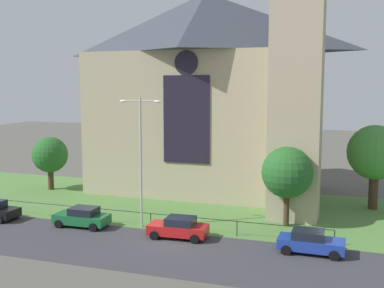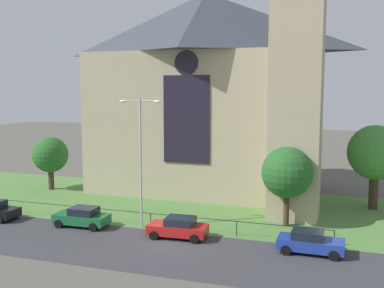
# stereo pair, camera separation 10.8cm
# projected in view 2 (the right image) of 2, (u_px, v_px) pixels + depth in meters

# --- Properties ---
(ground) EXTENTS (160.00, 160.00, 0.00)m
(ground) POSITION_uv_depth(u_px,v_px,m) (210.00, 206.00, 42.31)
(ground) COLOR #56544C
(road_asphalt) EXTENTS (120.00, 8.00, 0.01)m
(road_asphalt) POSITION_uv_depth(u_px,v_px,m) (158.00, 250.00, 31.01)
(road_asphalt) COLOR #38383D
(road_asphalt) RESTS_ON ground
(grass_verge) EXTENTS (120.00, 20.00, 0.01)m
(grass_verge) POSITION_uv_depth(u_px,v_px,m) (203.00, 212.00, 40.42)
(grass_verge) COLOR #517F3D
(grass_verge) RESTS_ON ground
(church_building) EXTENTS (23.20, 16.20, 26.00)m
(church_building) POSITION_uv_depth(u_px,v_px,m) (211.00, 91.00, 47.51)
(church_building) COLOR tan
(church_building) RESTS_ON ground
(iron_railing) EXTENTS (26.94, 0.07, 1.13)m
(iron_railing) POSITION_uv_depth(u_px,v_px,m) (151.00, 215.00, 35.91)
(iron_railing) COLOR black
(iron_railing) RESTS_ON ground
(tree_right_near) EXTENTS (3.94, 3.94, 6.16)m
(tree_right_near) POSITION_uv_depth(u_px,v_px,m) (287.00, 173.00, 36.00)
(tree_right_near) COLOR #423021
(tree_right_near) RESTS_ON ground
(tree_right_far) EXTENTS (4.75, 4.75, 7.40)m
(tree_right_far) POSITION_uv_depth(u_px,v_px,m) (375.00, 153.00, 40.84)
(tree_right_far) COLOR #423021
(tree_right_far) RESTS_ON ground
(tree_left_far) EXTENTS (3.69, 3.69, 5.51)m
(tree_left_far) POSITION_uv_depth(u_px,v_px,m) (50.00, 155.00, 48.89)
(tree_left_far) COLOR #423021
(tree_left_far) RESTS_ON ground
(streetlamp_near) EXTENTS (3.37, 0.26, 9.86)m
(streetlamp_near) POSITION_uv_depth(u_px,v_px,m) (141.00, 148.00, 35.41)
(streetlamp_near) COLOR #B2B2B7
(streetlamp_near) RESTS_ON ground
(parked_car_green) EXTENTS (4.23, 2.09, 1.51)m
(parked_car_green) POSITION_uv_depth(u_px,v_px,m) (82.00, 217.00, 36.22)
(parked_car_green) COLOR #196033
(parked_car_green) RESTS_ON ground
(parked_car_red) EXTENTS (4.28, 2.18, 1.51)m
(parked_car_red) POSITION_uv_depth(u_px,v_px,m) (178.00, 228.00, 33.50)
(parked_car_red) COLOR #B21919
(parked_car_red) RESTS_ON ground
(parked_car_blue) EXTENTS (4.23, 2.09, 1.51)m
(parked_car_blue) POSITION_uv_depth(u_px,v_px,m) (310.00, 242.00, 30.42)
(parked_car_blue) COLOR #1E3899
(parked_car_blue) RESTS_ON ground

